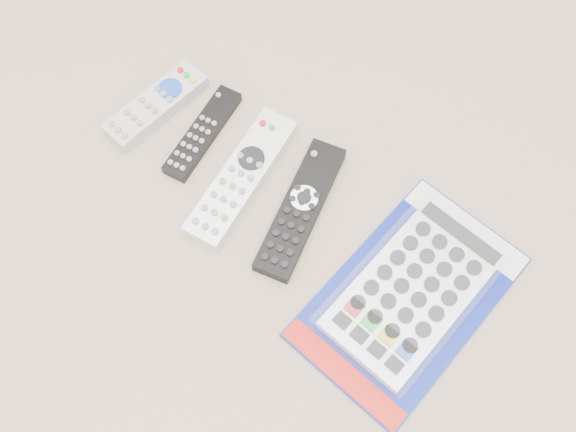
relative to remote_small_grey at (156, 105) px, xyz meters
The scene contains 5 objects.
remote_small_grey is the anchor object (origin of this frame).
remote_slim_black 0.08m from the remote_small_grey, ahead, with size 0.05×0.16×0.02m.
remote_silver_dvd 0.17m from the remote_small_grey, ahead, with size 0.07×0.21×0.02m.
remote_large_black 0.26m from the remote_small_grey, ahead, with size 0.08×0.20×0.02m.
jumbo_remote_packaged 0.43m from the remote_small_grey, ahead, with size 0.21×0.30×0.04m.
Camera 1 is at (0.20, -0.31, 0.75)m, focal length 40.00 mm.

